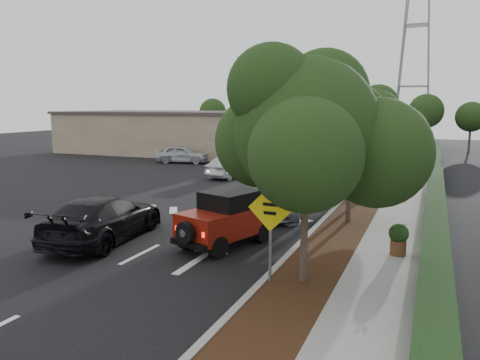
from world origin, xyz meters
The scene contains 19 objects.
ground centered at (0.00, 0.00, 0.00)m, with size 120.00×120.00×0.00m, color black.
curb centered at (4.60, 12.00, 0.07)m, with size 0.20×70.00×0.15m, color #9E9B93.
planting_strip centered at (5.60, 12.00, 0.06)m, with size 1.80×70.00×0.12m, color black.
sidewalk centered at (7.50, 12.00, 0.06)m, with size 2.00×70.00×0.12m, color gray.
hedge centered at (8.90, 12.00, 0.40)m, with size 0.80×70.00×0.80m, color black.
commercial_building centered at (-16.00, 30.00, 2.00)m, with size 22.00×12.00×4.00m, color #83735A.
transmission_tower centered at (6.00, 48.00, 0.00)m, with size 7.00×4.00×28.00m, color slate, non-canonical shape.
street_tree_near centered at (5.60, -0.50, 0.00)m, with size 3.80×3.80×5.92m, color black, non-canonical shape.
street_tree_mid centered at (5.60, 6.50, 0.00)m, with size 3.20×3.20×5.32m, color black, non-canonical shape.
street_tree_far centered at (5.60, 13.00, 0.00)m, with size 3.40×3.40×5.62m, color black, non-canonical shape.
light_pole_a centered at (-6.50, 26.00, 0.00)m, with size 2.00×0.22×9.00m, color slate, non-canonical shape.
light_pole_b centered at (-7.50, 38.00, 0.00)m, with size 2.00×0.22×9.00m, color slate, non-canonical shape.
red_jeep centered at (2.26, 2.09, 0.96)m, with size 2.63×3.88×1.90m.
silver_suv_ahead centered at (2.36, 7.53, 0.81)m, with size 2.68×5.80×1.61m, color #B1B3B9.
black_suv_oncoming centered at (-2.10, 0.86, 0.82)m, with size 2.30×5.67×1.64m, color black.
silver_sedan_oncoming centered at (-3.80, 16.25, 0.69)m, with size 1.46×4.20×1.38m, color #95989C.
parked_suv centered at (-10.80, 21.88, 0.75)m, with size 1.76×4.37×1.49m, color #B6B8BF.
speed_hump_sign centered at (4.80, -0.97, 1.82)m, with size 1.23×0.11×2.62m.
terracotta_planter centered at (7.81, 2.77, 0.73)m, with size 0.62×0.62×1.08m.
Camera 1 is at (8.65, -12.33, 4.83)m, focal length 35.00 mm.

